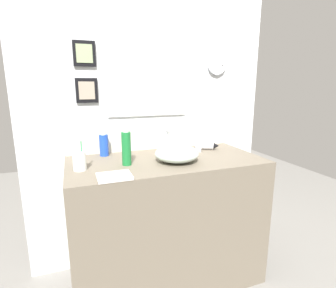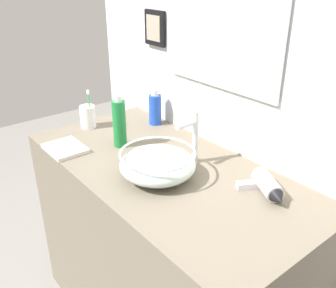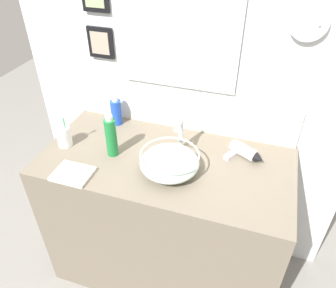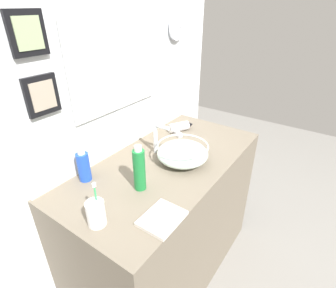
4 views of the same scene
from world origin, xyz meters
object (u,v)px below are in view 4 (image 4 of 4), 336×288
at_px(glass_bowl_sink, 183,153).
at_px(shampoo_bottle, 84,166).
at_px(hair_drier, 181,127).
at_px(hand_towel, 162,218).
at_px(lotion_bottle, 139,169).
at_px(toothbrush_cup, 96,213).
at_px(faucet, 157,134).

bearing_deg(glass_bowl_sink, shampoo_bottle, 143.89).
bearing_deg(hair_drier, hand_towel, -152.47).
bearing_deg(lotion_bottle, toothbrush_cup, -178.22).
xyz_separation_m(hair_drier, shampoo_bottle, (-0.74, 0.08, 0.05)).
relative_size(toothbrush_cup, shampoo_bottle, 1.07).
distance_m(hair_drier, hand_towel, 0.84).
bearing_deg(shampoo_bottle, faucet, -17.47).
bearing_deg(shampoo_bottle, lotion_bottle, -68.97).
xyz_separation_m(faucet, hair_drier, (0.32, 0.05, -0.09)).
bearing_deg(lotion_bottle, hair_drier, 15.99).
bearing_deg(glass_bowl_sink, lotion_bottle, 173.31).
xyz_separation_m(toothbrush_cup, hand_towel, (0.16, -0.20, -0.05)).
bearing_deg(toothbrush_cup, glass_bowl_sink, -2.77).
height_order(faucet, toothbrush_cup, faucet).
height_order(lotion_bottle, hand_towel, lotion_bottle).
bearing_deg(shampoo_bottle, toothbrush_cup, -121.63).
xyz_separation_m(faucet, toothbrush_cup, (-0.58, -0.14, -0.07)).
distance_m(glass_bowl_sink, toothbrush_cup, 0.58).
bearing_deg(lotion_bottle, shampoo_bottle, 111.03).
height_order(glass_bowl_sink, lotion_bottle, lotion_bottle).
bearing_deg(hand_towel, hair_drier, 27.53).
height_order(glass_bowl_sink, hand_towel, glass_bowl_sink).
height_order(hair_drier, lotion_bottle, lotion_bottle).
bearing_deg(faucet, toothbrush_cup, -166.15).
relative_size(faucet, hair_drier, 1.07).
bearing_deg(shampoo_bottle, hand_towel, -90.76).
relative_size(lotion_bottle, shampoo_bottle, 1.30).
xyz_separation_m(hair_drier, toothbrush_cup, (-0.90, -0.19, 0.02)).
relative_size(faucet, toothbrush_cup, 1.14).
height_order(toothbrush_cup, hand_towel, toothbrush_cup).
xyz_separation_m(toothbrush_cup, shampoo_bottle, (0.17, 0.27, 0.02)).
bearing_deg(lotion_bottle, hand_towel, -117.78).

